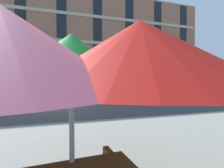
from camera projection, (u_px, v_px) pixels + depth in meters
The scene contains 7 objects.
ground_plane at pixel (62, 107), 10.44m from camera, with size 120.00×120.00×0.00m, color #424244.
sidewalk_far at pixel (62, 96), 16.94m from camera, with size 56.00×3.60×0.12m, color #9E998E.
apartment_building at pixel (62, 50), 24.65m from camera, with size 38.26×12.08×12.80m.
sedan_gray at pixel (24, 90), 13.11m from camera, with size 4.40×1.98×1.78m.
sedan_red at pixel (112, 89), 15.26m from camera, with size 4.40×1.98×1.78m.
pickup_green at pixel (172, 87), 17.20m from camera, with size 5.10×2.12×2.20m.
patio_umbrella at pixel (71, 63), 1.84m from camera, with size 3.42×3.18×2.23m.
Camera 1 is at (0.06, -10.90, 1.69)m, focal length 26.16 mm.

